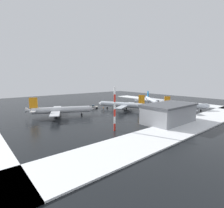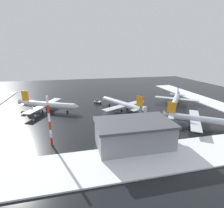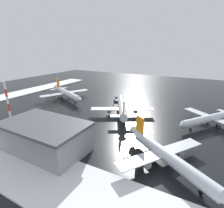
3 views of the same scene
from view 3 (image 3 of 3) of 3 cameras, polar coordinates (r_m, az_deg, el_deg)
ground_plane at (r=87.81m, az=-0.93°, el=-1.43°), size 240.00×240.00×0.00m
snow_bank_far at (r=54.29m, az=-28.60°, el=-16.58°), size 152.00×16.00×0.45m
snow_bank_left at (r=132.56m, az=-27.24°, el=3.32°), size 14.00×116.00×0.45m
airplane_parked_portside at (r=79.87m, az=3.28°, el=-0.93°), size 26.60×31.20×10.03m
airplane_far_rear at (r=106.61m, az=-14.61°, el=3.42°), size 33.15×28.19×10.52m
airplane_foreground_jet at (r=47.75m, az=17.41°, el=-15.86°), size 27.57×23.73×9.46m
airplane_distant_tail at (r=77.49m, az=29.37°, el=-4.11°), size 23.24×26.34×9.24m
pushback_tug at (r=99.09m, az=1.41°, el=1.61°), size 4.57×4.98×2.50m
ground_crew_beside_wing at (r=91.63m, az=0.45°, el=0.05°), size 0.36×0.36×1.71m
ground_crew_near_tug at (r=88.96m, az=5.33°, el=-0.59°), size 0.36×0.36×1.71m
antenna_mast at (r=77.89m, az=-30.81°, el=0.06°), size 0.70×0.70×17.11m
cargo_hangar at (r=55.01m, az=-21.00°, el=-9.93°), size 25.13×15.22×8.80m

